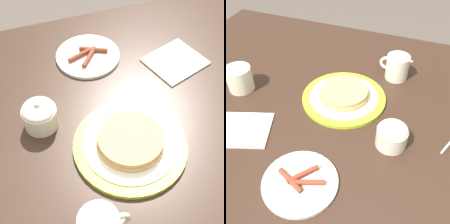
{
  "view_description": "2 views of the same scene",
  "coord_description": "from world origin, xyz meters",
  "views": [
    {
      "loc": [
        -0.24,
        -0.46,
        1.46
      ],
      "look_at": [
        -0.07,
        0.06,
        0.78
      ],
      "focal_mm": 55.0,
      "sensor_mm": 36.0,
      "label": 1
    },
    {
      "loc": [
        -0.29,
        0.65,
        1.37
      ],
      "look_at": [
        -0.07,
        0.06,
        0.78
      ],
      "focal_mm": 45.0,
      "sensor_mm": 36.0,
      "label": 2
    }
  ],
  "objects": [
    {
      "name": "sugar_bowl",
      "position": [
        -0.24,
        0.11,
        0.79
      ],
      "size": [
        0.09,
        0.09,
        0.09
      ],
      "color": "beige",
      "rests_on": "dining_table"
    },
    {
      "name": "side_plate_bacon",
      "position": [
        -0.06,
        0.31,
        0.75
      ],
      "size": [
        0.19,
        0.19,
        0.02
      ],
      "color": "silver",
      "rests_on": "dining_table"
    },
    {
      "name": "napkin",
      "position": [
        0.18,
        0.21,
        0.75
      ],
      "size": [
        0.2,
        0.19,
        0.01
      ],
      "color": "silver",
      "rests_on": "dining_table"
    },
    {
      "name": "pancake_plate",
      "position": [
        -0.05,
        -0.03,
        0.76
      ],
      "size": [
        0.28,
        0.28,
        0.04
      ],
      "color": "#AAC628",
      "rests_on": "dining_table"
    },
    {
      "name": "dining_table",
      "position": [
        0.0,
        0.0,
        0.64
      ],
      "size": [
        1.39,
        1.06,
        0.75
      ],
      "color": "#332116",
      "rests_on": "ground_plane"
    }
  ]
}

